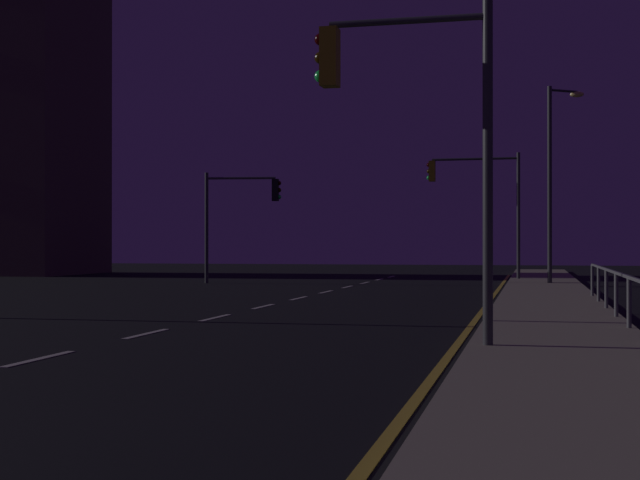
# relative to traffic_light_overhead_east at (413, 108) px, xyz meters

# --- Properties ---
(ground_plane) EXTENTS (112.00, 112.00, 0.00)m
(ground_plane) POSITION_rel_traffic_light_overhead_east_xyz_m (-5.30, 6.33, -3.87)
(ground_plane) COLOR black
(ground_plane) RESTS_ON ground
(sidewalk_right) EXTENTS (2.91, 77.00, 0.14)m
(sidewalk_right) POSITION_rel_traffic_light_overhead_east_xyz_m (2.31, 6.33, -3.80)
(sidewalk_right) COLOR gray
(sidewalk_right) RESTS_ON ground
(lane_markings_center) EXTENTS (0.14, 50.00, 0.01)m
(lane_markings_center) POSITION_rel_traffic_light_overhead_east_xyz_m (-5.30, 9.83, -3.86)
(lane_markings_center) COLOR silver
(lane_markings_center) RESTS_ON ground
(lane_edge_line) EXTENTS (0.14, 53.00, 0.01)m
(lane_edge_line) POSITION_rel_traffic_light_overhead_east_xyz_m (0.60, 11.33, -3.86)
(lane_edge_line) COLOR gold
(lane_edge_line) RESTS_ON ground
(traffic_light_overhead_east) EXTENTS (2.86, 0.35, 5.38)m
(traffic_light_overhead_east) POSITION_rel_traffic_light_overhead_east_xyz_m (0.00, 0.00, 0.00)
(traffic_light_overhead_east) COLOR #38383D
(traffic_light_overhead_east) RESTS_ON sidewalk_right
(traffic_light_near_left) EXTENTS (3.32, 0.68, 4.82)m
(traffic_light_near_left) POSITION_rel_traffic_light_overhead_east_xyz_m (-10.53, 24.35, -0.49)
(traffic_light_near_left) COLOR #38383D
(traffic_light_near_left) RESTS_ON ground
(traffic_light_far_left) EXTENTS (4.24, 0.35, 5.71)m
(traffic_light_far_left) POSITION_rel_traffic_light_overhead_east_xyz_m (-0.53, 28.81, 0.30)
(traffic_light_far_left) COLOR #38383D
(traffic_light_far_left) RESTS_ON sidewalk_right
(street_lamp_across_street) EXTENTS (1.47, 1.03, 7.93)m
(street_lamp_across_street) POSITION_rel_traffic_light_overhead_east_xyz_m (2.72, 24.37, 0.96)
(street_lamp_across_street) COLOR #38383D
(street_lamp_across_street) RESTS_ON sidewalk_right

